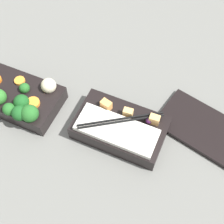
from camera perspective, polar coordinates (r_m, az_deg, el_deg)
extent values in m
plane|color=slate|center=(0.78, -8.48, -1.40)|extent=(3.00, 3.00, 0.00)
cube|color=black|center=(0.82, -16.92, 2.36)|extent=(0.21, 0.13, 0.04)
sphere|color=#19511E|center=(0.77, -16.22, 1.74)|extent=(0.04, 0.04, 0.04)
sphere|color=#19511E|center=(0.75, -16.57, -0.19)|extent=(0.04, 0.04, 0.04)
sphere|color=#236023|center=(0.80, -15.72, 4.23)|extent=(0.03, 0.03, 0.03)
sphere|color=#236023|center=(0.75, -14.83, -0.26)|extent=(0.04, 0.04, 0.04)
sphere|color=#236023|center=(0.77, -18.33, 0.49)|extent=(0.03, 0.03, 0.03)
cylinder|color=orange|center=(0.77, -14.24, 1.63)|extent=(0.04, 0.04, 0.01)
cylinder|color=orange|center=(0.82, -16.53, 5.51)|extent=(0.04, 0.04, 0.01)
sphere|color=beige|center=(0.78, -11.52, 4.75)|extent=(0.04, 0.04, 0.04)
cube|color=black|center=(0.74, 1.55, -2.90)|extent=(0.21, 0.13, 0.04)
cube|color=silver|center=(0.70, 0.75, -3.57)|extent=(0.19, 0.07, 0.01)
cube|color=#F4A356|center=(0.73, -1.08, 1.26)|extent=(0.03, 0.02, 0.02)
cube|color=#EAB266|center=(0.72, 2.95, -0.16)|extent=(0.02, 0.02, 0.02)
cube|color=#EAB266|center=(0.72, 7.75, -1.38)|extent=(0.02, 0.02, 0.02)
sphere|color=#4C1E4C|center=(0.72, 6.75, -1.57)|extent=(0.02, 0.02, 0.02)
cylinder|color=black|center=(0.71, 1.67, -1.74)|extent=(0.17, 0.12, 0.01)
cylinder|color=black|center=(0.71, 1.56, -1.26)|extent=(0.17, 0.12, 0.01)
cube|color=black|center=(0.79, 16.11, -2.75)|extent=(0.23, 0.17, 0.01)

